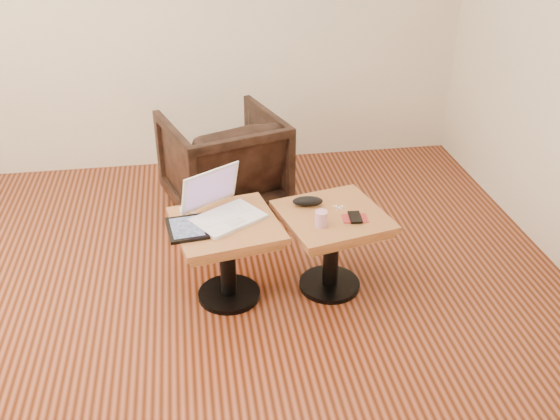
{
  "coord_description": "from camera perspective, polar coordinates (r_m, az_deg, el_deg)",
  "views": [
    {
      "loc": [
        0.07,
        -2.52,
        2.2
      ],
      "look_at": [
        0.52,
        0.37,
        0.54
      ],
      "focal_mm": 40.0,
      "sensor_mm": 36.0,
      "label": 1
    }
  ],
  "objects": [
    {
      "name": "laptop",
      "position": [
        3.39,
        -5.32,
        0.15
      ],
      "size": [
        0.47,
        0.46,
        0.25
      ],
      "rotation": [
        0.0,
        0.0,
        0.56
      ],
      "color": "white",
      "rests_on": "side_table_left"
    },
    {
      "name": "side_table_left",
      "position": [
        3.42,
        -4.9,
        -2.9
      ],
      "size": [
        0.64,
        0.64,
        0.49
      ],
      "rotation": [
        0.0,
        0.0,
        0.19
      ],
      "color": "black",
      "rests_on": "ground"
    },
    {
      "name": "striped_cup",
      "position": [
        3.3,
        3.77,
        -0.81
      ],
      "size": [
        0.09,
        0.09,
        0.09
      ],
      "primitive_type": "cylinder",
      "rotation": [
        0.0,
        0.0,
        0.49
      ],
      "color": "#BC3C74",
      "rests_on": "side_table_right"
    },
    {
      "name": "side_table_right",
      "position": [
        3.5,
        4.77,
        -2.07
      ],
      "size": [
        0.65,
        0.65,
        0.49
      ],
      "rotation": [
        0.0,
        0.0,
        0.23
      ],
      "color": "black",
      "rests_on": "ground"
    },
    {
      "name": "armchair",
      "position": [
        4.38,
        -5.2,
        4.38
      ],
      "size": [
        0.94,
        0.95,
        0.7
      ],
      "primitive_type": "imported",
      "rotation": [
        0.0,
        0.0,
        3.45
      ],
      "color": "black",
      "rests_on": "ground"
    },
    {
      "name": "phone_on_sleeve",
      "position": [
        3.4,
        6.87,
        -0.7
      ],
      "size": [
        0.14,
        0.13,
        0.02
      ],
      "rotation": [
        0.0,
        0.0,
        -0.08
      ],
      "color": "maroon",
      "rests_on": "side_table_right"
    },
    {
      "name": "earbuds_tangle",
      "position": [
        3.5,
        5.43,
        0.3
      ],
      "size": [
        0.07,
        0.05,
        0.01
      ],
      "color": "white",
      "rests_on": "side_table_right"
    },
    {
      "name": "glasses_case",
      "position": [
        3.5,
        2.55,
        0.82
      ],
      "size": [
        0.18,
        0.09,
        0.05
      ],
      "primitive_type": "ellipsoid",
      "rotation": [
        0.0,
        0.0,
        -0.11
      ],
      "color": "black",
      "rests_on": "side_table_right"
    },
    {
      "name": "tablet",
      "position": [
        3.31,
        -8.51,
        -1.67
      ],
      "size": [
        0.23,
        0.28,
        0.02
      ],
      "rotation": [
        0.0,
        0.0,
        0.12
      ],
      "color": "black",
      "rests_on": "side_table_left"
    },
    {
      "name": "charging_adapter",
      "position": [
        3.49,
        -8.76,
        0.06
      ],
      "size": [
        0.05,
        0.05,
        0.02
      ],
      "primitive_type": "cube",
      "rotation": [
        0.0,
        0.0,
        0.48
      ],
      "color": "white",
      "rests_on": "side_table_left"
    },
    {
      "name": "room_shell",
      "position": [
        2.66,
        -10.02,
        10.42
      ],
      "size": [
        4.52,
        4.52,
        2.71
      ],
      "color": "#401808",
      "rests_on": "ground"
    }
  ]
}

